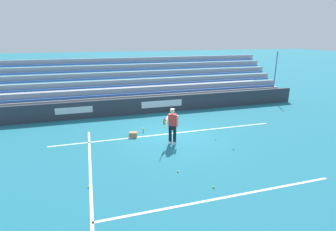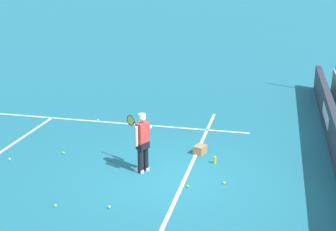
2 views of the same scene
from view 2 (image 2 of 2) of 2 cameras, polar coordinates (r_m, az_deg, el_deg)
The scene contains 13 objects.
ground_plane at distance 13.01m, azimuth -0.15°, elevation -7.59°, with size 160.00×160.00×0.00m, color #1E6B7F.
court_baseline_white at distance 12.91m, azimuth 2.03°, elevation -7.79°, with size 12.00×0.10×0.01m, color white.
court_sideline_white at distance 17.82m, azimuth -9.66°, elevation -0.62°, with size 0.10×12.00×0.01m, color white.
tennis_player at distance 13.08m, azimuth -3.16°, elevation -3.21°, with size 0.90×0.88×1.71m.
ball_box_cardboard at distance 14.58m, azimuth 3.93°, elevation -4.15°, with size 0.40×0.30×0.26m, color #A87F51.
tennis_ball_far_left at distance 14.88m, azimuth -18.77°, elevation -5.06°, with size 0.07×0.07×0.07m, color #CCE533.
tennis_ball_near_player at distance 12.49m, azimuth 2.43°, elevation -8.60°, with size 0.07×0.07×0.07m, color #CCE533.
tennis_ball_far_right at distance 12.74m, azimuth 6.87°, elevation -8.16°, with size 0.07×0.07×0.07m, color #CCE533.
tennis_ball_by_box at distance 14.91m, azimuth -12.63°, elevation -4.46°, with size 0.07×0.07×0.07m, color #CCE533.
tennis_ball_midcourt at distance 17.74m, azimuth -8.52°, elevation -0.55°, with size 0.07×0.07×0.07m, color #CCE533.
tennis_ball_toward_net at distance 11.88m, azimuth -13.58°, elevation -10.63°, with size 0.07×0.07×0.07m, color #CCE533.
tennis_ball_on_baseline at distance 11.59m, azimuth -7.18°, elevation -11.00°, with size 0.07×0.07×0.07m, color #CCE533.
water_bottle at distance 13.92m, azimuth 5.75°, elevation -5.40°, with size 0.07×0.07×0.22m, color yellow.
Camera 2 is at (-11.41, -2.71, 5.63)m, focal length 50.00 mm.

